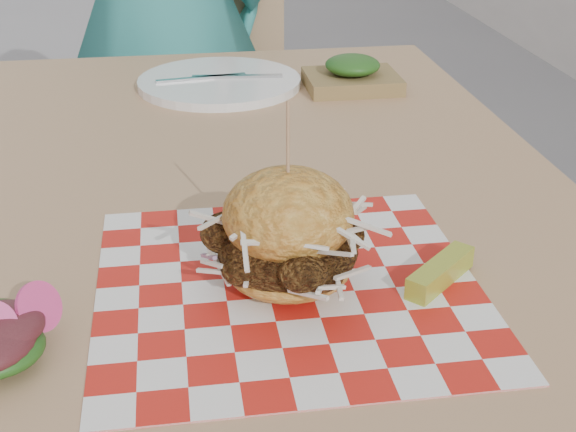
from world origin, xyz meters
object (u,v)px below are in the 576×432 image
(patio_table, at_px, (244,234))
(sandwich, at_px, (288,238))
(diner, at_px, (161,2))
(patio_chair, at_px, (207,91))

(patio_table, relative_size, sandwich, 6.57)
(diner, relative_size, sandwich, 8.55)
(diner, height_order, patio_table, diner)
(patio_table, bearing_deg, patio_chair, 89.63)
(diner, distance_m, patio_table, 0.95)
(patio_table, distance_m, sandwich, 0.29)
(diner, bearing_deg, patio_table, 80.51)
(patio_table, distance_m, patio_chair, 1.00)
(patio_chair, relative_size, sandwich, 5.20)
(patio_chair, bearing_deg, patio_table, -86.69)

